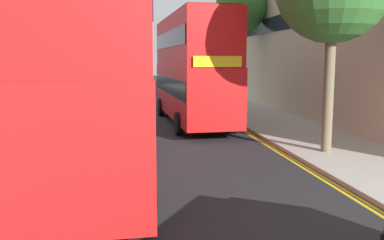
{
  "coord_description": "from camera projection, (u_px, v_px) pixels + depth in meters",
  "views": [
    {
      "loc": [
        -1.17,
        0.15,
        3.38
      ],
      "look_at": [
        0.5,
        11.0,
        1.8
      ],
      "focal_mm": 39.56,
      "sensor_mm": 36.0,
      "label": 1
    }
  ],
  "objects": [
    {
      "name": "kerb_line_outer",
      "position": [
        288.0,
        156.0,
        14.87
      ],
      "size": [
        0.1,
        56.0,
        0.01
      ],
      "primitive_type": "cube",
      "color": "yellow",
      "rests_on": "ground"
    },
    {
      "name": "street_tree_far",
      "position": [
        214.0,
        26.0,
        39.57
      ],
      "size": [
        2.85,
        2.85,
        7.83
      ],
      "color": "#6B6047",
      "rests_on": "sidewalk_right"
    },
    {
      "name": "kerb_line_inner",
      "position": [
        284.0,
        156.0,
        14.84
      ],
      "size": [
        0.1,
        56.0,
        0.01
      ],
      "primitive_type": "cube",
      "color": "yellow",
      "rests_on": "ground"
    },
    {
      "name": "double_decker_bus_away",
      "position": [
        93.0,
        72.0,
        11.74
      ],
      "size": [
        2.98,
        10.86,
        5.64
      ],
      "color": "red",
      "rests_on": "ground"
    },
    {
      "name": "pedestrian_far",
      "position": [
        235.0,
        99.0,
        25.61
      ],
      "size": [
        0.34,
        0.22,
        1.62
      ],
      "color": "#2D2D38",
      "rests_on": "sidewalk_right"
    },
    {
      "name": "street_tree_mid",
      "position": [
        241.0,
        7.0,
        29.76
      ],
      "size": [
        3.66,
        3.66,
        8.8
      ],
      "color": "#6B6047",
      "rests_on": "sidewalk_right"
    },
    {
      "name": "double_decker_bus_oncoming",
      "position": [
        192.0,
        66.0,
        22.08
      ],
      "size": [
        3.11,
        10.89,
        5.64
      ],
      "color": "red",
      "rests_on": "ground"
    },
    {
      "name": "sidewalk_right",
      "position": [
        319.0,
        142.0,
        17.13
      ],
      "size": [
        4.0,
        80.0,
        0.14
      ],
      "primitive_type": "cube",
      "color": "#ADA89E",
      "rests_on": "ground"
    }
  ]
}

